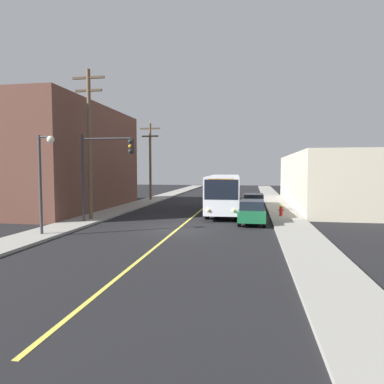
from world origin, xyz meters
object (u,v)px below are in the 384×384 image
(traffic_signal_left_corner, at_px, (104,161))
(fire_hydrant, at_px, (281,210))
(parked_car_black, at_px, (254,203))
(street_lamp_left, at_px, (44,170))
(utility_pole_mid, at_px, (150,158))
(parked_car_green, at_px, (252,211))
(city_bus, at_px, (224,192))
(utility_pole_near, at_px, (90,138))

(traffic_signal_left_corner, bearing_deg, fire_hydrant, 23.10)
(parked_car_black, xyz_separation_m, street_lamp_left, (-11.58, -13.04, 2.90))
(parked_car_black, xyz_separation_m, utility_pole_mid, (-12.07, 9.08, 4.29))
(parked_car_green, bearing_deg, city_bus, 112.49)
(city_bus, height_order, parked_car_green, city_bus)
(street_lamp_left, relative_size, fire_hydrant, 6.55)
(parked_car_black, height_order, utility_pole_mid, utility_pole_mid)
(parked_car_green, height_order, street_lamp_left, street_lamp_left)
(traffic_signal_left_corner, distance_m, fire_hydrant, 13.84)
(utility_pole_mid, height_order, traffic_signal_left_corner, utility_pole_mid)
(parked_car_black, distance_m, utility_pole_near, 14.67)
(parked_car_green, xyz_separation_m, traffic_signal_left_corner, (-10.01, -1.93, 3.46))
(parked_car_green, xyz_separation_m, utility_pole_mid, (-11.92, 15.43, 4.29))
(parked_car_green, bearing_deg, traffic_signal_left_corner, -169.11)
(traffic_signal_left_corner, xyz_separation_m, street_lamp_left, (-1.42, -4.76, -0.56))
(utility_pole_near, distance_m, fire_hydrant, 15.43)
(parked_car_black, distance_m, street_lamp_left, 17.67)
(utility_pole_near, relative_size, street_lamp_left, 1.95)
(city_bus, xyz_separation_m, utility_pole_near, (-9.22, -6.50, 4.22))
(street_lamp_left, xyz_separation_m, fire_hydrant, (13.68, 9.99, -3.16))
(city_bus, relative_size, fire_hydrant, 14.57)
(street_lamp_left, height_order, fire_hydrant, street_lamp_left)
(parked_car_green, relative_size, utility_pole_near, 0.41)
(utility_pole_near, distance_m, utility_pole_mid, 16.15)
(traffic_signal_left_corner, bearing_deg, parked_car_green, 10.89)
(parked_car_black, distance_m, fire_hydrant, 3.71)
(parked_car_green, distance_m, traffic_signal_left_corner, 10.77)
(utility_pole_mid, xyz_separation_m, fire_hydrant, (14.17, -12.13, -4.55))
(traffic_signal_left_corner, relative_size, street_lamp_left, 1.09)
(city_bus, relative_size, parked_car_green, 2.77)
(fire_hydrant, bearing_deg, parked_car_black, 124.54)
(street_lamp_left, bearing_deg, utility_pole_mid, 91.28)
(utility_pole_near, height_order, utility_pole_mid, utility_pole_near)
(street_lamp_left, bearing_deg, traffic_signal_left_corner, 73.43)
(city_bus, relative_size, street_lamp_left, 2.23)
(fire_hydrant, bearing_deg, city_bus, 151.77)
(utility_pole_near, distance_m, street_lamp_left, 6.41)
(utility_pole_mid, distance_m, fire_hydrant, 19.20)
(city_bus, relative_size, parked_car_black, 2.77)
(city_bus, relative_size, traffic_signal_left_corner, 2.04)
(parked_car_black, distance_m, traffic_signal_left_corner, 13.56)
(traffic_signal_left_corner, distance_m, street_lamp_left, 5.00)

